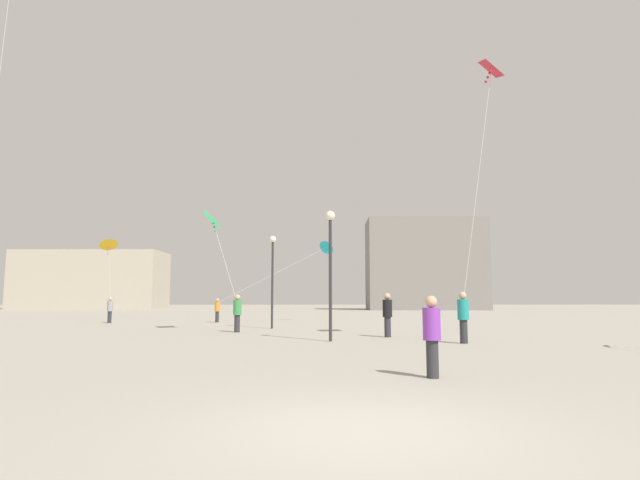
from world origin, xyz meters
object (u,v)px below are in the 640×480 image
Objects in this scene: person_in_teal at (463,315)px; lamppost_east at (330,253)px; person_in_purple at (432,333)px; person_in_grey at (110,309)px; building_left_hall at (92,280)px; person_in_black at (387,313)px; kite_crimson_delta at (491,72)px; person_in_green at (237,312)px; kite_amber_diamond at (109,244)px; kite_cyan_diamond at (326,248)px; lamppost_west at (273,266)px; building_centre_hall at (425,265)px; person_in_orange at (217,309)px; kite_emerald_delta at (213,220)px.

lamppost_east is at bearing 16.56° from person_in_teal.
person_in_purple is 0.96× the size of person_in_grey.
lamppost_east is (37.19, -68.57, -1.52)m from building_left_hall.
person_in_black is 0.07× the size of building_left_hall.
kite_crimson_delta reaches higher than person_in_purple.
person_in_green is 0.41× the size of kite_amber_diamond.
lamppost_west is (-3.18, -8.68, -1.87)m from kite_cyan_diamond.
building_centre_hall reaches higher than kite_amber_diamond.
person_in_purple is at bearing 165.48° from person_in_orange.
lamppost_east is (-4.61, 1.01, 2.27)m from person_in_teal.
person_in_orange is at bearing 113.48° from lamppost_east.
kite_amber_diamond reaches higher than person_in_grey.
kite_crimson_delta is 19.20m from kite_cyan_diamond.
kite_cyan_diamond is (6.02, 10.73, -0.29)m from kite_emerald_delta.
person_in_teal is 3.76m from person_in_black.
person_in_green is 4.84m from kite_emerald_delta.
person_in_green is (2.77, -10.54, 0.08)m from person_in_orange.
lamppost_east is (-1.60, 8.89, 2.38)m from person_in_purple.
person_in_green is 13.31m from kite_cyan_diamond.
person_in_black is at bearing 144.90° from kite_crimson_delta.
person_in_grey is 0.09× the size of building_centre_hall.
person_in_green is (-8.75, 6.36, -0.02)m from person_in_teal.
person_in_green is at bearing 159.99° from person_in_purple.
person_in_grey is (-18.33, 16.05, -0.07)m from person_in_teal.
kite_crimson_delta is (19.84, -15.60, 9.21)m from person_in_grey.
kite_amber_diamond is at bearing -125.55° from building_centre_hall.
kite_crimson_delta is 81.75m from building_left_hall.
kite_crimson_delta is at bearing -30.67° from kite_emerald_delta.
person_in_black is 57.99m from building_centre_hall.
person_in_teal reaches higher than person_in_purple.
person_in_black is at bearing -25.45° from person_in_teal.
kite_amber_diamond is at bearing 64.70° from person_in_orange.
kite_emerald_delta is at bearing 163.19° from person_in_purple.
kite_amber_diamond is 0.53× the size of kite_cyan_diamond.
person_in_grey is (-9.58, 9.69, -0.05)m from person_in_green.
kite_amber_diamond is 0.46× the size of kite_crimson_delta.
kite_emerald_delta is (-1.43, 1.03, 4.50)m from person_in_green.
kite_amber_diamond is 20.49m from lamppost_east.
lamppost_east is at bearing 148.24° from person_in_purple.
person_in_grey is (-15.32, 23.93, 0.04)m from person_in_purple.
building_left_hall is (-37.65, 51.47, -0.40)m from kite_cyan_diamond.
kite_amber_diamond is 0.88× the size of lamppost_east.
person_in_grey is at bearing 170.67° from person_in_purple.
kite_crimson_delta reaches higher than kite_cyan_diamond.
person_in_purple is 68.78m from building_centre_hall.
person_in_grey is at bearing 34.62° from kite_amber_diamond.
kite_emerald_delta reaches higher than lamppost_east.
kite_amber_diamond is at bearing -129.35° from person_in_grey.
person_in_green is at bearing -119.78° from person_in_black.
person_in_orange is at bearing 128.37° from kite_crimson_delta.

